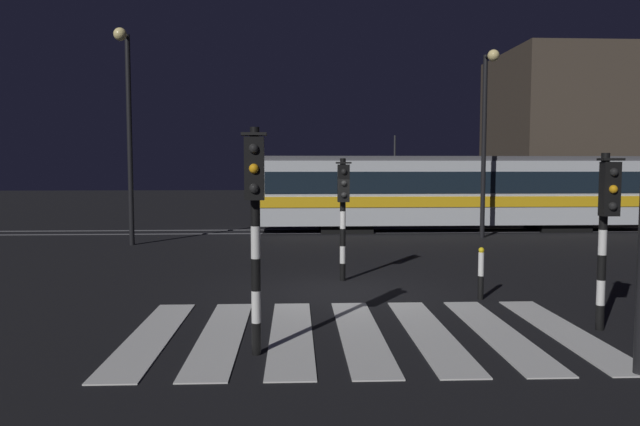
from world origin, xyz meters
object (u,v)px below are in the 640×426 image
(traffic_light_corner_near_right, at_px, (606,215))
(traffic_light_median_centre, at_px, (343,201))
(tram, at_px, (453,191))
(street_lamp_trackside_left, at_px, (127,112))
(traffic_light_kerb_mid_left, at_px, (255,206))
(bollard_island_edge, at_px, (481,273))
(street_lamp_trackside_right, at_px, (486,122))

(traffic_light_corner_near_right, relative_size, traffic_light_median_centre, 1.01)
(tram, bearing_deg, traffic_light_corner_near_right, -96.44)
(traffic_light_median_centre, relative_size, street_lamp_trackside_left, 0.40)
(traffic_light_kerb_mid_left, relative_size, street_lamp_trackside_left, 0.45)
(traffic_light_median_centre, bearing_deg, traffic_light_kerb_mid_left, -107.40)
(street_lamp_trackside_left, bearing_deg, traffic_light_corner_near_right, -47.02)
(street_lamp_trackside_left, height_order, tram, street_lamp_trackside_left)
(traffic_light_corner_near_right, xyz_separation_m, bollard_island_edge, (-1.28, 2.55, -1.44))
(street_lamp_trackside_left, relative_size, bollard_island_edge, 6.72)
(traffic_light_corner_near_right, distance_m, street_lamp_trackside_right, 13.68)
(traffic_light_median_centre, xyz_separation_m, tram, (5.83, 11.40, -0.23))
(tram, relative_size, bollard_island_edge, 15.56)
(traffic_light_corner_near_right, bearing_deg, tram, 83.56)
(traffic_light_kerb_mid_left, height_order, street_lamp_trackside_left, street_lamp_trackside_left)
(traffic_light_kerb_mid_left, bearing_deg, street_lamp_trackside_left, 111.87)
(street_lamp_trackside_left, distance_m, tram, 13.81)
(tram, bearing_deg, traffic_light_median_centre, -117.08)
(street_lamp_trackside_left, relative_size, street_lamp_trackside_right, 1.04)
(traffic_light_corner_near_right, bearing_deg, traffic_light_kerb_mid_left, -169.71)
(street_lamp_trackside_left, bearing_deg, traffic_light_median_centre, -45.43)
(traffic_light_corner_near_right, distance_m, traffic_light_median_centre, 6.18)
(traffic_light_kerb_mid_left, xyz_separation_m, traffic_light_corner_near_right, (5.81, 1.06, -0.23))
(street_lamp_trackside_left, xyz_separation_m, tram, (12.78, 4.34, -2.95))
(tram, bearing_deg, street_lamp_trackside_left, -161.23)
(bollard_island_edge, bearing_deg, traffic_light_corner_near_right, -63.30)
(traffic_light_kerb_mid_left, bearing_deg, street_lamp_trackside_right, 60.43)
(traffic_light_median_centre, bearing_deg, street_lamp_trackside_left, 134.57)
(traffic_light_median_centre, distance_m, bollard_island_edge, 3.75)
(street_lamp_trackside_right, height_order, bollard_island_edge, street_lamp_trackside_right)
(traffic_light_kerb_mid_left, height_order, bollard_island_edge, traffic_light_kerb_mid_left)
(street_lamp_trackside_left, bearing_deg, bollard_island_edge, -43.58)
(traffic_light_kerb_mid_left, height_order, street_lamp_trackside_right, street_lamp_trackside_right)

